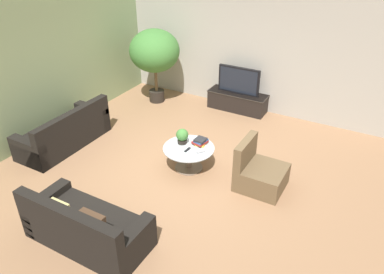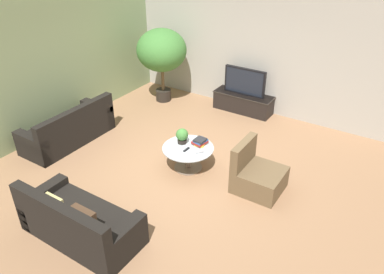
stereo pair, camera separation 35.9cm
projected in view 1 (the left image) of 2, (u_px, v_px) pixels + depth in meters
The scene contains 14 objects.
ground_plane at pixel (180, 170), 7.06m from camera, with size 24.00×24.00×0.00m, color #8C6647.
back_wall_stone at pixel (250, 48), 8.76m from camera, with size 7.40×0.12×3.00m, color #A39E93.
side_wall_left at pixel (50, 63), 7.83m from camera, with size 0.12×7.40×3.00m, color gray.
media_console at pixel (237, 101), 9.20m from camera, with size 1.45×0.50×0.45m.
television at pixel (239, 81), 8.93m from camera, with size 1.03×0.13×0.65m.
coffee_table at pixel (189, 154), 6.97m from camera, with size 0.96×0.96×0.45m.
couch_by_wall at pixel (65, 133), 7.71m from camera, with size 0.84×1.94×0.84m.
couch_near_entry at pixel (86, 227), 5.35m from camera, with size 1.81×0.84×0.84m.
armchair_wicker at pixel (259, 173), 6.52m from camera, with size 0.80×0.76×0.86m.
potted_palm_tall at pixel (155, 52), 9.12m from camera, with size 1.23×1.23×1.85m.
potted_plant_tabletop at pixel (182, 136), 6.97m from camera, with size 0.23×0.23×0.30m.
book_stack at pixel (200, 141), 6.98m from camera, with size 0.26×0.29×0.13m.
remote_black at pixel (187, 150), 6.83m from camera, with size 0.04×0.16×0.02m, color black.
remote_silver at pixel (201, 152), 6.76m from camera, with size 0.04×0.16×0.02m, color gray.
Camera 1 is at (3.03, -4.93, 4.10)m, focal length 35.00 mm.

